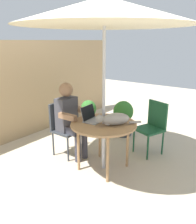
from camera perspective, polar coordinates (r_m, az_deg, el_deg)
name	(u,v)px	position (r m, az deg, el deg)	size (l,w,h in m)	color
ground_plane	(103,168)	(3.65, 1.29, -13.47)	(14.00, 14.00, 0.00)	#BCAD93
fence_back	(18,91)	(4.71, -18.92, 4.85)	(5.54, 0.08, 1.86)	tan
patio_table	(104,128)	(3.36, 1.36, -3.82)	(0.95, 0.95, 0.72)	#9E754C
patio_umbrella	(104,11)	(3.16, 1.57, 23.37)	(2.30, 2.30, 2.38)	#B7B7BC
chair_occupied	(63,124)	(3.92, -8.45, -3.01)	(0.40, 0.40, 0.89)	#33383F
chair_empty	(153,123)	(4.02, 13.25, -2.75)	(0.51, 0.51, 0.89)	#194C2D
person_seated	(70,116)	(3.76, -6.88, -1.08)	(0.48, 0.48, 1.23)	#3F3F47
laptop	(91,116)	(3.44, -1.72, -1.08)	(0.32, 0.28, 0.21)	gray
cat	(114,119)	(3.26, 3.89, -1.78)	(0.51, 0.47, 0.17)	gray
potted_plant_near_fence	(123,117)	(4.71, 6.15, -1.24)	(0.40, 0.40, 0.71)	#33383D
potted_plant_by_chair	(89,115)	(4.79, -2.33, -0.66)	(0.32, 0.32, 0.70)	#595654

